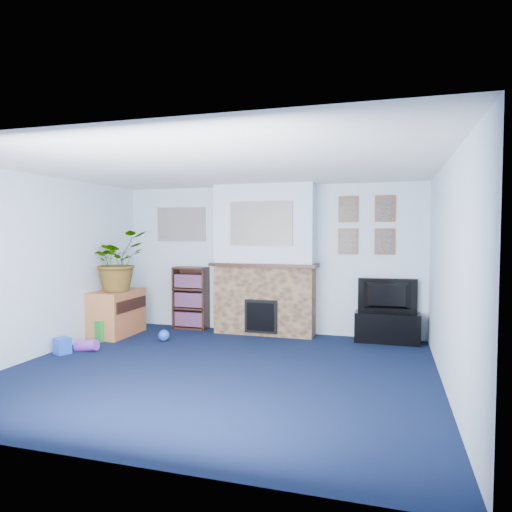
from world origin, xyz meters
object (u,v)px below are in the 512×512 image
(television, at_px, (388,296))
(sideboard, at_px, (117,313))
(tv_stand, at_px, (387,327))
(bookshelf, at_px, (191,299))

(television, bearing_deg, sideboard, 6.95)
(tv_stand, distance_m, sideboard, 4.21)
(tv_stand, relative_size, sideboard, 1.02)
(television, relative_size, sideboard, 0.94)
(television, height_order, bookshelf, bookshelf)
(tv_stand, bearing_deg, sideboard, -170.06)
(tv_stand, distance_m, television, 0.47)
(sideboard, bearing_deg, bookshelf, 41.07)
(bookshelf, distance_m, sideboard, 1.23)
(television, xyz_separation_m, bookshelf, (-3.22, 0.06, -0.19))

